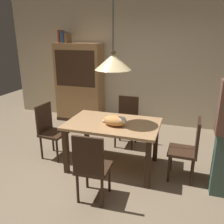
{
  "coord_description": "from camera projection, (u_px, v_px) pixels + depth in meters",
  "views": [
    {
      "loc": [
        1.15,
        -2.74,
        2.02
      ],
      "look_at": [
        0.05,
        0.66,
        0.85
      ],
      "focal_mm": 37.74,
      "sensor_mm": 36.0,
      "label": 1
    }
  ],
  "objects": [
    {
      "name": "ground",
      "position": [
        95.0,
        180.0,
        3.44
      ],
      "size": [
        10.0,
        10.0,
        0.0
      ],
      "primitive_type": "plane",
      "color": "#847056"
    },
    {
      "name": "back_wall",
      "position": [
        136.0,
        61.0,
        5.39
      ],
      "size": [
        6.4,
        0.1,
        2.9
      ],
      "primitive_type": "cube",
      "color": "beige",
      "rests_on": "ground"
    },
    {
      "name": "dining_table",
      "position": [
        113.0,
        129.0,
        3.61
      ],
      "size": [
        1.4,
        0.9,
        0.75
      ],
      "color": "tan",
      "rests_on": "ground"
    },
    {
      "name": "chair_right_side",
      "position": [
        189.0,
        147.0,
        3.33
      ],
      "size": [
        0.41,
        0.41,
        0.93
      ],
      "color": "#382316",
      "rests_on": "ground"
    },
    {
      "name": "chair_near_front",
      "position": [
        91.0,
        165.0,
        2.86
      ],
      "size": [
        0.42,
        0.42,
        0.93
      ],
      "color": "#382316",
      "rests_on": "ground"
    },
    {
      "name": "chair_far_back",
      "position": [
        127.0,
        119.0,
        4.45
      ],
      "size": [
        0.4,
        0.4,
        0.93
      ],
      "color": "#382316",
      "rests_on": "ground"
    },
    {
      "name": "chair_left_side",
      "position": [
        50.0,
        128.0,
        3.99
      ],
      "size": [
        0.43,
        0.43,
        0.93
      ],
      "color": "#382316",
      "rests_on": "ground"
    },
    {
      "name": "cat_sleeping",
      "position": [
        115.0,
        121.0,
        3.44
      ],
      "size": [
        0.39,
        0.27,
        0.16
      ],
      "color": "#E59951",
      "rests_on": "dining_table"
    },
    {
      "name": "pendant_lamp",
      "position": [
        113.0,
        62.0,
        3.3
      ],
      "size": [
        0.52,
        0.52,
        1.3
      ],
      "color": "beige"
    },
    {
      "name": "hutch_bookcase",
      "position": [
        80.0,
        85.0,
        5.64
      ],
      "size": [
        1.12,
        0.45,
        1.85
      ],
      "color": "#A87A4C",
      "rests_on": "ground"
    },
    {
      "name": "book_red_tall",
      "position": [
        61.0,
        36.0,
        5.42
      ],
      "size": [
        0.04,
        0.22,
        0.28
      ],
      "primitive_type": "cube",
      "color": "#B73833",
      "rests_on": "hutch_bookcase"
    },
    {
      "name": "book_green_slim",
      "position": [
        63.0,
        37.0,
        5.41
      ],
      "size": [
        0.03,
        0.2,
        0.26
      ],
      "primitive_type": "cube",
      "color": "#427A4C",
      "rests_on": "hutch_bookcase"
    },
    {
      "name": "book_blue_wide",
      "position": [
        65.0,
        37.0,
        5.4
      ],
      "size": [
        0.06,
        0.24,
        0.24
      ],
      "primitive_type": "cube",
      "color": "#384C93",
      "rests_on": "hutch_bookcase"
    },
    {
      "name": "book_brown_thick",
      "position": [
        68.0,
        38.0,
        5.38
      ],
      "size": [
        0.06,
        0.24,
        0.22
      ],
      "primitive_type": "cube",
      "color": "brown",
      "rests_on": "hutch_bookcase"
    }
  ]
}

